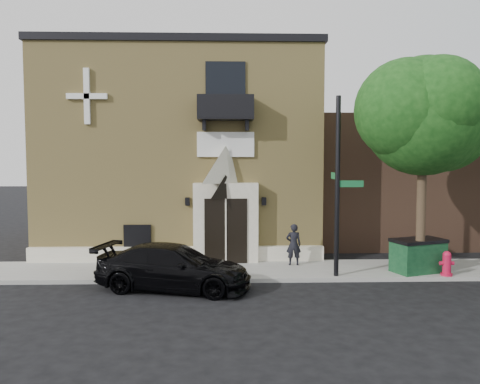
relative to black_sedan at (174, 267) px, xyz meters
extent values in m
plane|color=black|center=(2.72, 0.71, -0.75)|extent=(120.00, 120.00, 0.00)
cube|color=gray|center=(3.72, 2.21, -0.67)|extent=(42.00, 3.00, 0.15)
cube|color=tan|center=(-0.28, 8.71, 3.75)|extent=(12.00, 10.00, 9.00)
cube|color=black|center=(-0.28, 8.71, 8.40)|extent=(12.20, 10.20, 0.30)
cube|color=silver|center=(-0.28, 3.59, -0.30)|extent=(12.00, 0.30, 0.60)
cube|color=silver|center=(1.72, 3.46, 1.00)|extent=(2.60, 0.55, 3.20)
pyramid|color=silver|center=(1.72, 3.46, 3.35)|extent=(2.60, 0.55, 1.50)
cube|color=black|center=(1.72, 3.17, 0.70)|extent=(1.70, 0.06, 2.60)
cube|color=silver|center=(1.72, 3.13, 0.70)|extent=(0.06, 0.04, 2.60)
cube|color=white|center=(1.72, 3.65, 4.15)|extent=(2.30, 0.10, 1.00)
cube|color=black|center=(1.72, 3.26, 5.15)|extent=(2.20, 0.90, 0.10)
cube|color=black|center=(1.72, 2.83, 5.60)|extent=(2.20, 0.06, 0.90)
cube|color=black|center=(0.67, 3.26, 5.60)|extent=(0.06, 0.90, 0.90)
cube|color=black|center=(2.77, 3.26, 5.60)|extent=(0.06, 0.90, 0.90)
cube|color=black|center=(1.72, 3.68, 6.35)|extent=(1.60, 0.08, 2.20)
cube|color=white|center=(-3.78, 3.63, 6.05)|extent=(0.22, 0.14, 2.20)
cube|color=white|center=(-3.78, 3.63, 6.05)|extent=(1.60, 0.14, 0.22)
cube|color=black|center=(-1.88, 3.66, 0.40)|extent=(1.10, 0.10, 1.00)
cube|color=#CD4E18|center=(-1.88, 3.69, 0.40)|extent=(0.85, 0.06, 0.75)
cube|color=black|center=(0.17, 3.59, 1.85)|extent=(0.18, 0.18, 0.32)
cube|color=black|center=(3.27, 3.59, 1.85)|extent=(0.18, 0.18, 0.32)
cube|color=brown|center=(14.72, 9.71, 2.45)|extent=(18.00, 8.00, 6.40)
cylinder|color=#38281C|center=(8.72, 1.16, 1.50)|extent=(0.32, 0.32, 4.20)
sphere|color=#113C10|center=(8.72, 1.16, 5.07)|extent=(4.20, 4.20, 4.20)
sphere|color=#113C10|center=(9.52, 1.46, 4.77)|extent=(3.36, 3.36, 3.36)
sphere|color=#113C10|center=(8.02, 0.96, 5.27)|extent=(3.57, 3.57, 3.57)
sphere|color=#113C10|center=(8.92, 0.46, 5.47)|extent=(3.15, 3.15, 3.15)
imported|color=black|center=(0.00, 0.00, 0.00)|extent=(5.48, 3.19, 1.49)
cylinder|color=black|center=(5.66, 1.05, 2.59)|extent=(0.17, 0.17, 6.36)
cube|color=#166232|center=(6.14, 1.05, 2.69)|extent=(0.90, 0.04, 0.23)
cube|color=#166232|center=(5.66, 1.53, 2.96)|extent=(0.04, 0.90, 0.23)
cylinder|color=#BD1237|center=(9.61, 0.94, -0.55)|extent=(0.40, 0.40, 0.09)
cylinder|color=#BD1237|center=(9.61, 0.94, -0.20)|extent=(0.29, 0.29, 0.62)
sphere|color=#BD1237|center=(9.61, 0.94, 0.15)|extent=(0.29, 0.29, 0.29)
cylinder|color=#BD1237|center=(9.61, 0.94, -0.15)|extent=(0.51, 0.13, 0.13)
cube|color=#0E351C|center=(8.81, 1.53, -0.04)|extent=(2.06, 1.55, 1.12)
cube|color=black|center=(8.81, 1.53, 0.57)|extent=(2.12, 1.61, 0.12)
imported|color=#4F6931|center=(1.67, 3.42, -0.26)|extent=(0.69, 0.62, 0.67)
imported|color=black|center=(4.38, 2.79, 0.22)|extent=(0.60, 0.40, 1.63)
camera|label=1|loc=(1.75, -15.28, 3.55)|focal=35.00mm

